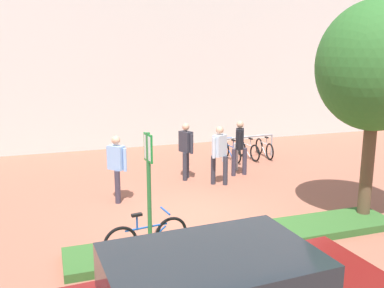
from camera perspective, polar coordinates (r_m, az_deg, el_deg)
name	(u,v)px	position (r m, az deg, el deg)	size (l,w,h in m)	color
ground_plane	(193,218)	(10.09, 0.19, -9.82)	(60.00, 60.00, 0.00)	#9E5B47
building_facade	(123,20)	(17.67, -9.16, 15.99)	(28.00, 1.20, 10.00)	silver
planter_strip	(242,238)	(8.95, 6.68, -12.32)	(7.00, 1.10, 0.16)	#336028
tree_sidewalk	(376,67)	(10.09, 23.33, 9.42)	(2.55, 2.55, 4.89)	brown
parking_sign_post	(149,177)	(7.84, -5.78, -4.36)	(0.08, 0.36, 2.38)	#2D7238
bike_at_sign	(147,237)	(8.32, -6.04, -12.24)	(1.67, 0.42, 0.86)	black
bike_rack_cluster	(248,149)	(15.53, 7.45, -0.69)	(2.10, 1.63, 0.83)	#99999E
bollard_steel	(236,157)	(13.94, 5.84, -1.70)	(0.16, 0.16, 0.90)	#ADADB2
person_suited_dark	(186,147)	(12.79, -0.82, -0.45)	(0.38, 0.57, 1.72)	#2D2D38
person_shirt_white	(220,152)	(12.28, 3.69, -1.01)	(0.54, 0.41, 1.72)	#2D2D38
person_casual_tan	(117,164)	(11.04, -9.99, -2.68)	(0.45, 0.47, 1.72)	#383342
person_suited_navy	(240,144)	(13.28, 6.37, -0.05)	(0.52, 0.56, 1.72)	#383342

